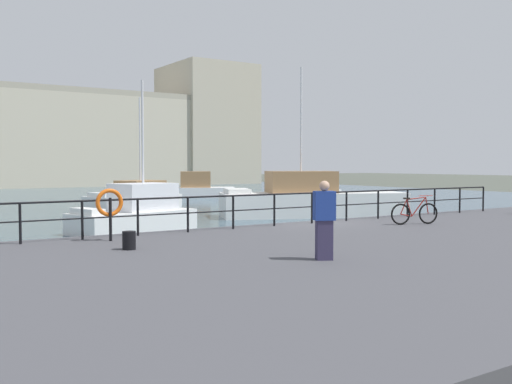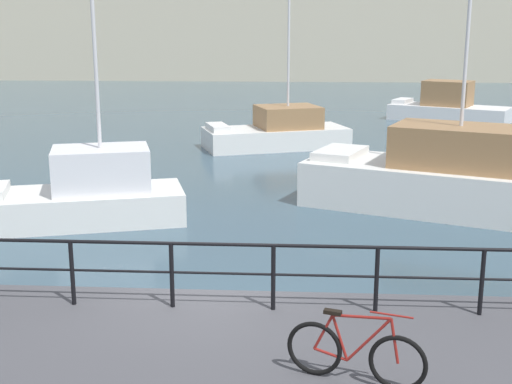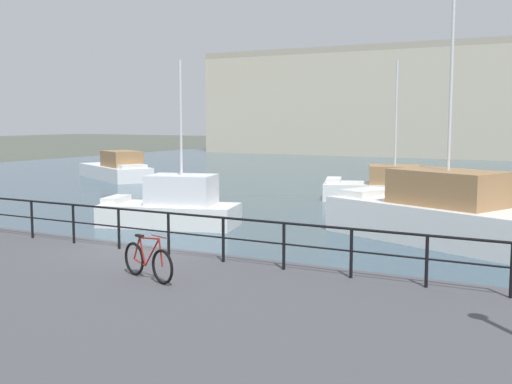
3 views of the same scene
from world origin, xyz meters
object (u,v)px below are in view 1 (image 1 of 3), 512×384
(parked_bicycle, at_px, (414,213))
(life_ring_stand, at_px, (110,204))
(harbor_building, at_px, (52,136))
(moored_blue_motorboat, at_px, (135,198))
(moored_cabin_cruiser, at_px, (310,200))
(mooring_bollard, at_px, (129,240))
(standing_person, at_px, (324,220))
(moored_green_narrowboat, at_px, (136,213))
(moored_small_launch, at_px, (308,190))
(moored_harbor_tender, at_px, (196,188))

(parked_bicycle, distance_m, life_ring_stand, 10.21)
(harbor_building, distance_m, moored_blue_motorboat, 41.84)
(moored_cabin_cruiser, distance_m, mooring_bollard, 18.15)
(moored_blue_motorboat, bearing_deg, standing_person, 57.84)
(moored_blue_motorboat, bearing_deg, mooring_bollard, 48.64)
(moored_blue_motorboat, height_order, mooring_bollard, moored_blue_motorboat)
(moored_blue_motorboat, height_order, moored_green_narrowboat, moored_blue_motorboat)
(mooring_bollard, height_order, life_ring_stand, life_ring_stand)
(parked_bicycle, relative_size, mooring_bollard, 3.87)
(moored_green_narrowboat, xyz_separation_m, moored_small_launch, (19.31, 12.84, -0.04))
(mooring_bollard, bearing_deg, standing_person, -51.82)
(moored_harbor_tender, relative_size, moored_green_narrowboat, 1.06)
(harbor_building, xyz_separation_m, moored_green_narrowboat, (-9.92, -52.88, -5.51))
(moored_harbor_tender, height_order, standing_person, standing_person)
(moored_green_narrowboat, bearing_deg, moored_small_launch, -162.56)
(parked_bicycle, xyz_separation_m, mooring_bollard, (-10.24, -0.25, -0.17))
(moored_cabin_cruiser, bearing_deg, moored_harbor_tender, -77.08)
(moored_blue_motorboat, distance_m, parked_bicycle, 21.15)
(moored_small_launch, bearing_deg, standing_person, -136.77)
(moored_blue_motorboat, distance_m, moored_green_narrowboat, 12.64)
(moored_small_launch, bearing_deg, mooring_bollard, -144.94)
(moored_blue_motorboat, relative_size, standing_person, 4.14)
(moored_blue_motorboat, distance_m, life_ring_stand, 21.29)
(harbor_building, relative_size, life_ring_stand, 48.10)
(life_ring_stand, relative_size, standing_person, 0.83)
(moored_harbor_tender, bearing_deg, moored_small_launch, 152.21)
(moored_small_launch, xyz_separation_m, parked_bicycle, (-13.07, -22.17, 0.39))
(harbor_building, relative_size, parked_bicycle, 39.48)
(moored_harbor_tender, height_order, life_ring_stand, moored_harbor_tender)
(moored_cabin_cruiser, bearing_deg, parked_bicycle, 91.48)
(moored_small_launch, bearing_deg, moored_harbor_tender, 116.84)
(mooring_bollard, height_order, standing_person, standing_person)
(moored_blue_motorboat, xyz_separation_m, standing_person, (-5.70, -25.06, 0.91))
(mooring_bollard, bearing_deg, parked_bicycle, 1.39)
(moored_small_launch, bearing_deg, moored_green_narrowboat, -155.21)
(moored_cabin_cruiser, relative_size, mooring_bollard, 23.02)
(moored_green_narrowboat, height_order, standing_person, moored_green_narrowboat)
(moored_harbor_tender, height_order, mooring_bollard, moored_harbor_tender)
(moored_green_narrowboat, relative_size, mooring_bollard, 14.24)
(mooring_bollard, relative_size, life_ring_stand, 0.31)
(moored_blue_motorboat, relative_size, moored_small_launch, 1.29)
(standing_person, bearing_deg, moored_cabin_cruiser, 167.42)
(moored_green_narrowboat, height_order, moored_small_launch, moored_green_narrowboat)
(life_ring_stand, bearing_deg, moored_harbor_tender, 58.59)
(moored_small_launch, relative_size, mooring_bollard, 12.29)
(moored_harbor_tender, relative_size, standing_person, 3.93)
(life_ring_stand, bearing_deg, mooring_bollard, -95.24)
(moored_small_launch, distance_m, parked_bicycle, 25.74)
(moored_harbor_tender, xyz_separation_m, parked_bicycle, (-7.36, -30.12, 0.35))
(parked_bicycle, bearing_deg, harbor_building, 104.61)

